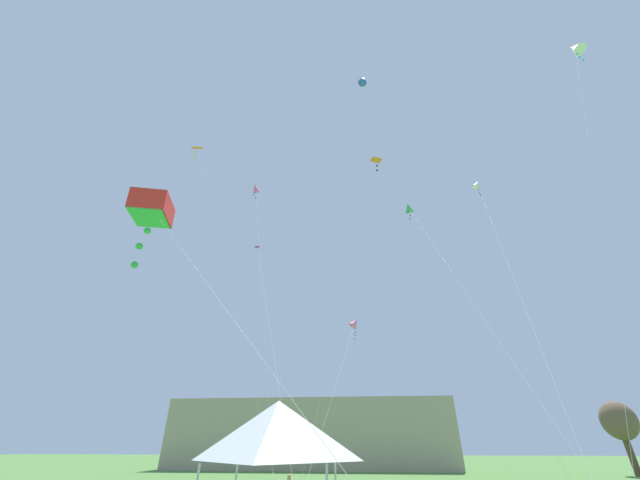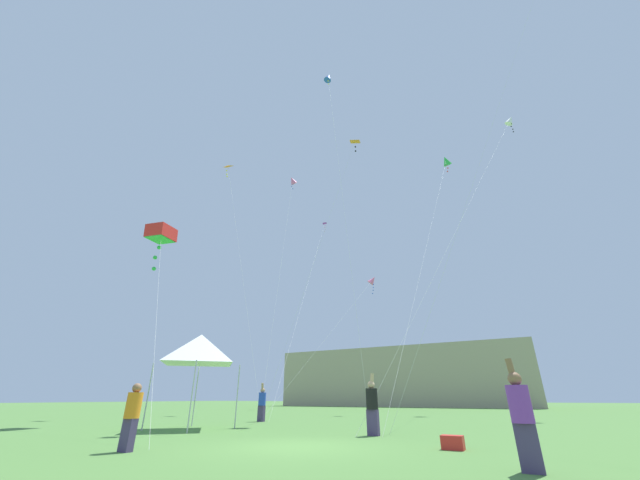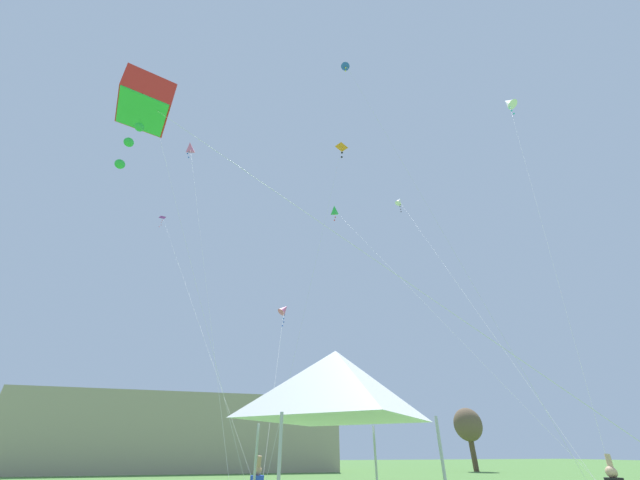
% 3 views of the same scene
% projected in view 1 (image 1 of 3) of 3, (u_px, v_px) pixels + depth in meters
% --- Properties ---
extents(distant_building, '(36.67, 8.71, 8.09)m').
position_uv_depth(distant_building, '(311.00, 434.00, 47.66)').
color(distant_building, tan).
rests_on(distant_building, ground).
extents(tree_far_left, '(2.99, 2.99, 6.04)m').
position_uv_depth(tree_far_left, '(382.00, 432.00, 52.06)').
color(tree_far_left, brown).
rests_on(tree_far_left, ground).
extents(tree_far_right, '(3.46, 3.46, 6.99)m').
position_uv_depth(tree_far_right, '(619.00, 422.00, 38.65)').
color(tree_far_right, brown).
rests_on(tree_far_right, ground).
extents(tree_far_centre, '(3.02, 3.02, 6.09)m').
position_uv_depth(tree_far_centre, '(321.00, 431.00, 49.07)').
color(tree_far_centre, brown).
rests_on(tree_far_centre, ground).
extents(festival_tent, '(2.86, 2.86, 3.85)m').
position_uv_depth(festival_tent, '(277.00, 430.00, 8.50)').
color(festival_tent, '#B7B7BC').
rests_on(festival_tent, ground).
extents(kite_green_diamond_0, '(1.56, 25.84, 27.67)m').
position_uv_depth(kite_green_diamond_0, '(409.00, 208.00, 41.74)').
color(kite_green_diamond_0, silver).
rests_on(kite_green_diamond_0, ground).
extents(kite_white_diamond_1, '(11.95, 7.31, 29.13)m').
position_uv_depth(kite_white_diamond_1, '(575.00, 49.00, 26.39)').
color(kite_white_diamond_1, silver).
rests_on(kite_white_diamond_1, ground).
extents(kite_purple_delta_2, '(11.00, 26.34, 26.00)m').
position_uv_depth(kite_purple_delta_2, '(257.00, 249.00, 46.90)').
color(kite_purple_delta_2, silver).
rests_on(kite_purple_delta_2, ground).
extents(kite_pink_diamond_3, '(6.36, 11.48, 24.69)m').
position_uv_depth(kite_pink_diamond_3, '(256.00, 189.00, 33.95)').
color(kite_pink_diamond_3, silver).
rests_on(kite_pink_diamond_3, ground).
extents(kite_pink_diamond_4, '(3.07, 12.31, 11.42)m').
position_uv_depth(kite_pink_diamond_4, '(355.00, 323.00, 27.01)').
color(kite_pink_diamond_4, silver).
rests_on(kite_pink_diamond_4, ground).
extents(kite_blue_diamond_5, '(4.56, 5.51, 24.92)m').
position_uv_depth(kite_blue_diamond_5, '(363.00, 81.00, 24.30)').
color(kite_blue_diamond_5, silver).
rests_on(kite_blue_diamond_5, ground).
extents(kite_orange_delta_6, '(5.17, 4.73, 20.49)m').
position_uv_depth(kite_orange_delta_6, '(376.00, 161.00, 24.84)').
color(kite_orange_delta_6, silver).
rests_on(kite_orange_delta_6, ground).
extents(kite_white_diamond_7, '(9.45, 22.78, 28.16)m').
position_uv_depth(kite_white_diamond_7, '(477.00, 184.00, 38.80)').
color(kite_white_diamond_7, silver).
rests_on(kite_white_diamond_7, ground).
extents(kite_orange_delta_8, '(8.90, 3.74, 22.05)m').
position_uv_depth(kite_orange_delta_8, '(197.00, 149.00, 25.78)').
color(kite_orange_delta_8, silver).
rests_on(kite_orange_delta_8, ground).
extents(kite_red_box_9, '(10.02, 6.39, 10.81)m').
position_uv_depth(kite_red_box_9, '(152.00, 210.00, 12.93)').
color(kite_red_box_9, silver).
rests_on(kite_red_box_9, ground).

